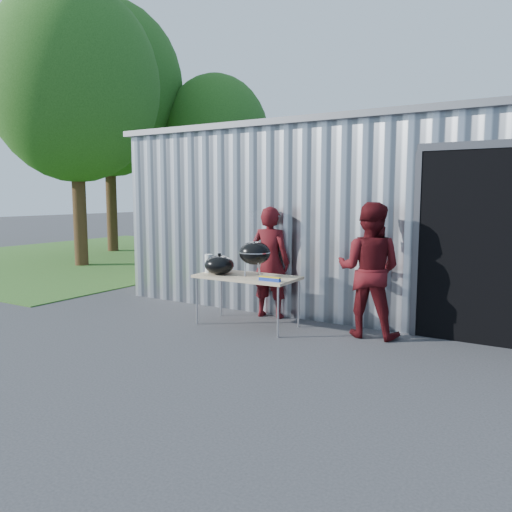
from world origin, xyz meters
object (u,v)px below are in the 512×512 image
Objects in this scene: folding_table at (247,278)px; person_bystander at (369,270)px; person_cook at (270,262)px; kettle_grill at (255,248)px.

folding_table is 0.82× the size of person_bystander.
person_bystander reaches higher than person_cook.
folding_table is 0.86× the size of person_cook.
person_bystander reaches higher than folding_table.
folding_table is at bearing 81.88° from person_cook.
person_bystander is (1.58, 0.40, -0.25)m from kettle_grill.
person_bystander is at bearing 165.60° from person_cook.
kettle_grill is 1.65m from person_bystander.
person_cook is 0.96× the size of person_bystander.
person_bystander is at bearing 13.31° from folding_table.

